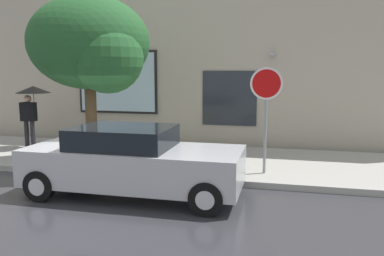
# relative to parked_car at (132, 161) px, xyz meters

# --- Properties ---
(ground_plane) EXTENTS (60.00, 60.00, 0.00)m
(ground_plane) POSITION_rel_parked_car_xyz_m (-1.31, 0.03, -0.72)
(ground_plane) COLOR #333338
(sidewalk) EXTENTS (20.00, 4.00, 0.15)m
(sidewalk) POSITION_rel_parked_car_xyz_m (-1.31, 3.03, -0.65)
(sidewalk) COLOR #A3A099
(sidewalk) RESTS_ON ground
(building_facade) EXTENTS (20.00, 0.67, 7.00)m
(building_facade) POSITION_rel_parked_car_xyz_m (-1.32, 5.52, 2.76)
(building_facade) COLOR #B2A893
(building_facade) RESTS_ON ground
(parked_car) EXTENTS (4.52, 1.87, 1.46)m
(parked_car) POSITION_rel_parked_car_xyz_m (0.00, 0.00, 0.00)
(parked_car) COLOR #B7BABF
(parked_car) RESTS_ON ground
(fire_hydrant) EXTENTS (0.30, 0.44, 0.77)m
(fire_hydrant) POSITION_rel_parked_car_xyz_m (-0.16, 1.70, -0.20)
(fire_hydrant) COLOR yellow
(fire_hydrant) RESTS_ON sidewalk
(pedestrian_with_umbrella) EXTENTS (1.09, 1.09, 1.98)m
(pedestrian_with_umbrella) POSITION_rel_parked_car_xyz_m (-4.75, 3.37, 1.03)
(pedestrian_with_umbrella) COLOR black
(pedestrian_with_umbrella) RESTS_ON sidewalk
(street_tree) EXTENTS (3.25, 2.76, 4.41)m
(street_tree) POSITION_rel_parked_car_xyz_m (-1.82, 1.91, 2.51)
(street_tree) COLOR #4C3823
(street_tree) RESTS_ON sidewalk
(stop_sign) EXTENTS (0.76, 0.10, 2.55)m
(stop_sign) POSITION_rel_parked_car_xyz_m (2.65, 1.83, 1.22)
(stop_sign) COLOR gray
(stop_sign) RESTS_ON sidewalk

